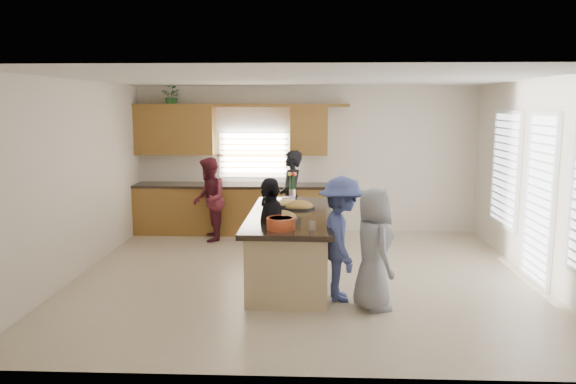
{
  "coord_description": "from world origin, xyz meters",
  "views": [
    {
      "loc": [
        0.1,
        -7.79,
        2.46
      ],
      "look_at": [
        -0.25,
        0.51,
        1.15
      ],
      "focal_mm": 35.0,
      "sensor_mm": 36.0,
      "label": 1
    }
  ],
  "objects_px": {
    "woman_left_front": "(270,235)",
    "woman_right_back": "(342,239)",
    "salad_bowl": "(281,223)",
    "woman_left_back": "(291,198)",
    "woman_right_front": "(373,249)",
    "woman_left_mid": "(209,199)",
    "island": "(291,248)"
  },
  "relations": [
    {
      "from": "woman_left_back",
      "to": "woman_left_front",
      "type": "bearing_deg",
      "value": -4.25
    },
    {
      "from": "woman_right_back",
      "to": "salad_bowl",
      "type": "bearing_deg",
      "value": 102.03
    },
    {
      "from": "woman_left_front",
      "to": "woman_right_front",
      "type": "height_order",
      "value": "woman_left_front"
    },
    {
      "from": "woman_left_front",
      "to": "woman_right_back",
      "type": "distance_m",
      "value": 0.95
    },
    {
      "from": "woman_right_front",
      "to": "island",
      "type": "bearing_deg",
      "value": 26.91
    },
    {
      "from": "salad_bowl",
      "to": "woman_right_front",
      "type": "height_order",
      "value": "woman_right_front"
    },
    {
      "from": "woman_left_front",
      "to": "salad_bowl",
      "type": "bearing_deg",
      "value": 4.09
    },
    {
      "from": "woman_left_back",
      "to": "woman_right_back",
      "type": "bearing_deg",
      "value": 14.34
    },
    {
      "from": "salad_bowl",
      "to": "woman_right_back",
      "type": "height_order",
      "value": "woman_right_back"
    },
    {
      "from": "salad_bowl",
      "to": "woman_left_mid",
      "type": "bearing_deg",
      "value": 114.59
    },
    {
      "from": "woman_left_mid",
      "to": "woman_right_back",
      "type": "relative_size",
      "value": 0.96
    },
    {
      "from": "island",
      "to": "woman_left_front",
      "type": "xyz_separation_m",
      "value": [
        -0.24,
        -0.55,
        0.31
      ]
    },
    {
      "from": "woman_left_back",
      "to": "woman_right_front",
      "type": "height_order",
      "value": "woman_left_back"
    },
    {
      "from": "salad_bowl",
      "to": "woman_left_back",
      "type": "xyz_separation_m",
      "value": [
        0.01,
        3.03,
        -0.2
      ]
    },
    {
      "from": "woman_left_front",
      "to": "island",
      "type": "bearing_deg",
      "value": 140.9
    },
    {
      "from": "woman_left_back",
      "to": "woman_left_front",
      "type": "xyz_separation_m",
      "value": [
        -0.18,
        -2.57,
        -0.07
      ]
    },
    {
      "from": "island",
      "to": "woman_left_back",
      "type": "height_order",
      "value": "woman_left_back"
    },
    {
      "from": "salad_bowl",
      "to": "woman_left_mid",
      "type": "height_order",
      "value": "woman_left_mid"
    },
    {
      "from": "woman_left_front",
      "to": "woman_right_back",
      "type": "relative_size",
      "value": 0.97
    },
    {
      "from": "woman_left_mid",
      "to": "woman_left_front",
      "type": "xyz_separation_m",
      "value": [
        1.31,
        -2.77,
        0.01
      ]
    },
    {
      "from": "woman_right_back",
      "to": "woman_right_front",
      "type": "height_order",
      "value": "woman_right_back"
    },
    {
      "from": "woman_left_back",
      "to": "woman_right_back",
      "type": "height_order",
      "value": "woman_left_back"
    },
    {
      "from": "woman_left_back",
      "to": "woman_right_front",
      "type": "distance_m",
      "value": 3.31
    },
    {
      "from": "woman_left_mid",
      "to": "island",
      "type": "bearing_deg",
      "value": 24.84
    },
    {
      "from": "salad_bowl",
      "to": "woman_right_back",
      "type": "relative_size",
      "value": 0.22
    },
    {
      "from": "salad_bowl",
      "to": "woman_left_mid",
      "type": "distance_m",
      "value": 3.56
    },
    {
      "from": "woman_right_back",
      "to": "woman_right_front",
      "type": "distance_m",
      "value": 0.48
    },
    {
      "from": "island",
      "to": "woman_right_back",
      "type": "height_order",
      "value": "woman_right_back"
    },
    {
      "from": "woman_left_mid",
      "to": "woman_left_front",
      "type": "distance_m",
      "value": 3.06
    },
    {
      "from": "island",
      "to": "salad_bowl",
      "type": "distance_m",
      "value": 1.17
    },
    {
      "from": "woman_left_back",
      "to": "woman_left_mid",
      "type": "height_order",
      "value": "woman_left_back"
    },
    {
      "from": "salad_bowl",
      "to": "woman_left_front",
      "type": "distance_m",
      "value": 0.56
    }
  ]
}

